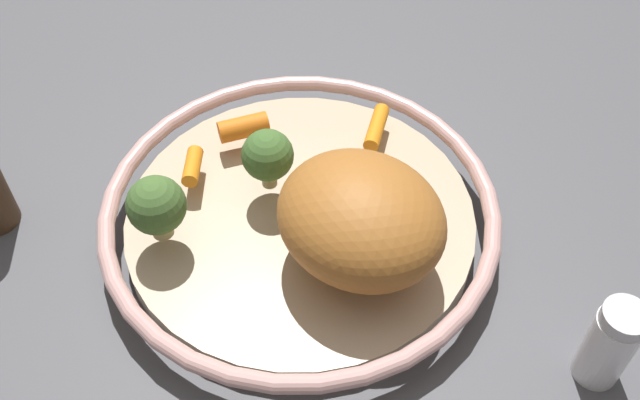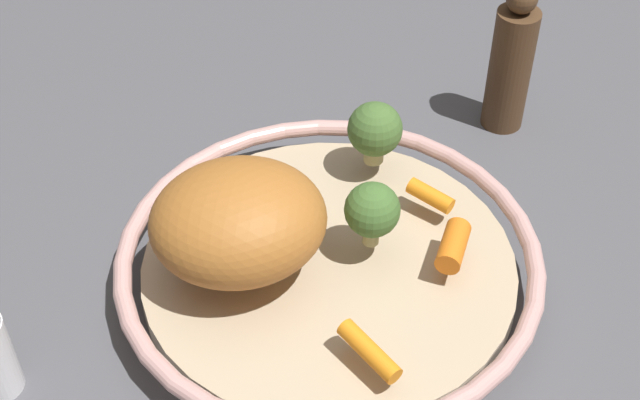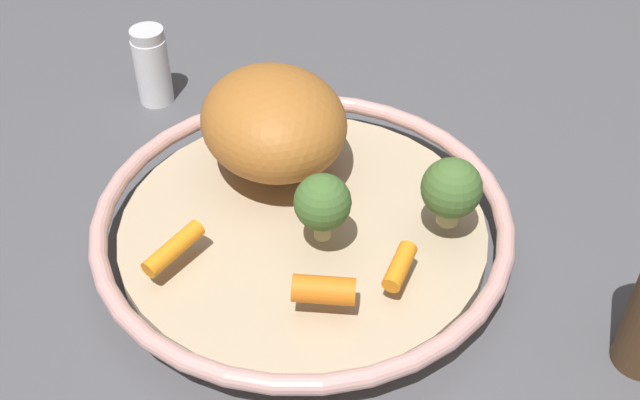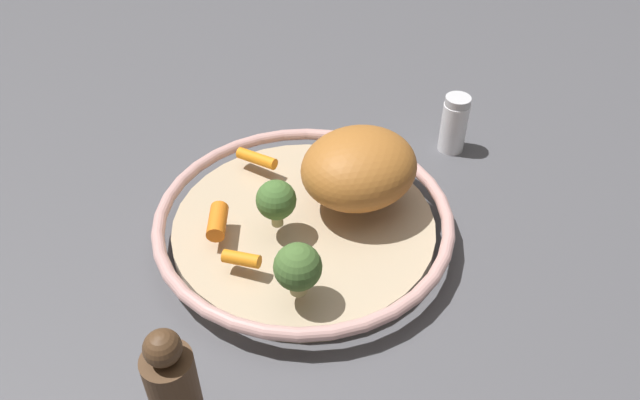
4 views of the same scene
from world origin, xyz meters
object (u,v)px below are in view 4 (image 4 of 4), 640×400
object	(u,v)px
baby_carrot_near_rim	(241,259)
broccoli_floret_large	(275,199)
serving_bowl	(304,224)
pepper_mill	(177,400)
broccoli_floret_edge	(298,268)
roast_chicken_piece	(359,168)
baby_carrot_center	(217,221)
salt_shaker	(454,124)
baby_carrot_right	(260,157)

from	to	relation	value
baby_carrot_near_rim	broccoli_floret_large	bearing A→B (deg)	118.88
serving_bowl	pepper_mill	size ratio (longest dim) A/B	2.22
serving_bowl	broccoli_floret_edge	xyz separation A→B (m)	(0.10, -0.07, 0.05)
roast_chicken_piece	baby_carrot_center	xyz separation A→B (m)	(-0.04, -0.16, -0.03)
baby_carrot_center	pepper_mill	distance (m)	0.23
baby_carrot_near_rim	salt_shaker	xyz separation A→B (m)	(-0.07, 0.36, -0.01)
baby_carrot_right	broccoli_floret_edge	distance (m)	0.22
baby_carrot_center	pepper_mill	world-z (taller)	pepper_mill
baby_carrot_right	baby_carrot_near_rim	bearing A→B (deg)	-35.23
broccoli_floret_edge	salt_shaker	size ratio (longest dim) A/B	0.72
broccoli_floret_large	serving_bowl	bearing A→B (deg)	86.57
serving_bowl	baby_carrot_center	xyz separation A→B (m)	(-0.03, -0.09, 0.03)
baby_carrot_right	broccoli_floret_large	size ratio (longest dim) A/B	0.95
salt_shaker	serving_bowl	bearing A→B (deg)	-81.79
baby_carrot_near_rim	broccoli_floret_edge	distance (m)	0.08
roast_chicken_piece	salt_shaker	distance (m)	0.20
broccoli_floret_large	salt_shaker	world-z (taller)	broccoli_floret_large
roast_chicken_piece	broccoli_floret_large	world-z (taller)	roast_chicken_piece
baby_carrot_right	pepper_mill	size ratio (longest dim) A/B	0.35
baby_carrot_right	baby_carrot_center	bearing A→B (deg)	-50.51
roast_chicken_piece	baby_carrot_near_rim	world-z (taller)	roast_chicken_piece
baby_carrot_right	broccoli_floret_edge	world-z (taller)	broccoli_floret_edge
serving_bowl	baby_carrot_near_rim	distance (m)	0.10
broccoli_floret_large	baby_carrot_center	bearing A→B (deg)	-115.59
broccoli_floret_edge	serving_bowl	bearing A→B (deg)	145.45
baby_carrot_center	broccoli_floret_edge	size ratio (longest dim) A/B	0.77
broccoli_floret_large	pepper_mill	bearing A→B (deg)	-48.54
baby_carrot_center	broccoli_floret_edge	distance (m)	0.13
broccoli_floret_large	baby_carrot_near_rim	bearing A→B (deg)	-61.12
broccoli_floret_edge	baby_carrot_near_rim	bearing A→B (deg)	-154.79
serving_bowl	roast_chicken_piece	bearing A→B (deg)	82.90
broccoli_floret_edge	pepper_mill	world-z (taller)	pepper_mill
baby_carrot_near_rim	broccoli_floret_large	distance (m)	0.08
serving_bowl	roast_chicken_piece	xyz separation A→B (m)	(0.01, 0.07, 0.06)
roast_chicken_piece	broccoli_floret_edge	world-z (taller)	roast_chicken_piece
salt_shaker	roast_chicken_piece	bearing A→B (deg)	-76.46
broccoli_floret_edge	roast_chicken_piece	bearing A→B (deg)	122.76
serving_bowl	baby_carrot_near_rim	xyz separation A→B (m)	(0.03, -0.10, 0.03)
serving_bowl	broccoli_floret_edge	size ratio (longest dim) A/B	5.84
baby_carrot_right	broccoli_floret_large	bearing A→B (deg)	-19.60
broccoli_floret_edge	pepper_mill	distance (m)	0.17
serving_bowl	salt_shaker	bearing A→B (deg)	98.21
baby_carrot_right	baby_carrot_center	world-z (taller)	baby_carrot_center
salt_shaker	pepper_mill	distance (m)	0.52
baby_carrot_right	baby_carrot_near_rim	size ratio (longest dim) A/B	1.35
baby_carrot_center	pepper_mill	bearing A→B (deg)	-33.64
roast_chicken_piece	baby_carrot_center	bearing A→B (deg)	-103.40
baby_carrot_near_rim	salt_shaker	distance (m)	0.36
broccoli_floret_edge	pepper_mill	xyz separation A→B (m)	(0.07, -0.15, -0.00)
roast_chicken_piece	broccoli_floret_edge	size ratio (longest dim) A/B	2.31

